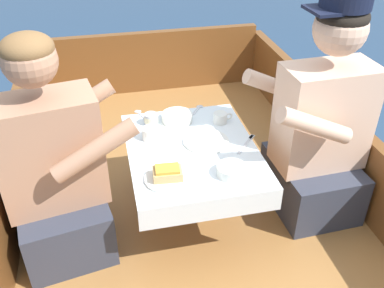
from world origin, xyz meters
The scene contains 19 objects.
ground_plane centered at (0.00, 0.00, 0.00)m, with size 60.00×60.00×0.00m, color navy.
boat_deck centered at (0.00, 0.00, 0.12)m, with size 1.72×3.04×0.25m, color #9E6B38.
gunwale_port centered at (-0.83, 0.00, 0.44)m, with size 0.06×3.04×0.39m, color brown.
gunwale_starboard centered at (0.83, 0.00, 0.44)m, with size 0.06×3.04×0.39m, color brown.
bow_coaming centered at (0.00, 1.49, 0.47)m, with size 1.60×0.06×0.44m, color brown.
cockpit_table centered at (0.00, 0.06, 0.59)m, with size 0.57×0.72×0.39m.
person_port centered at (-0.58, 0.01, 0.63)m, with size 0.57×0.51×0.98m.
person_starboard centered at (0.58, 0.01, 0.68)m, with size 0.53×0.45×1.04m.
plate_sandwich centered at (-0.14, -0.14, 0.64)m, with size 0.19×0.19×0.01m.
plate_bread centered at (0.07, 0.09, 0.64)m, with size 0.21×0.21×0.01m.
sandwich centered at (-0.14, -0.14, 0.67)m, with size 0.12×0.09×0.05m.
bowl_port_near centered at (0.11, -0.17, 0.66)m, with size 0.12×0.12×0.04m.
bowl_starboard_near centered at (-0.02, 0.31, 0.66)m, with size 0.15×0.15×0.04m.
coffee_cup_port centered at (0.18, 0.25, 0.66)m, with size 0.09×0.07×0.05m.
coffee_cup_starboard centered at (-0.17, 0.17, 0.67)m, with size 0.10×0.07×0.06m.
tin_can centered at (-0.15, 0.30, 0.66)m, with size 0.07×0.07×0.05m.
utensil_fork_port centered at (0.25, 0.04, 0.64)m, with size 0.13×0.14×0.00m.
utensil_spoon_starboard centered at (-0.18, 0.40, 0.64)m, with size 0.08×0.16×0.01m.
utensil_spoon_port centered at (0.10, 0.38, 0.64)m, with size 0.11×0.14×0.01m.
Camera 1 is at (-0.34, -1.48, 1.69)m, focal length 40.00 mm.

